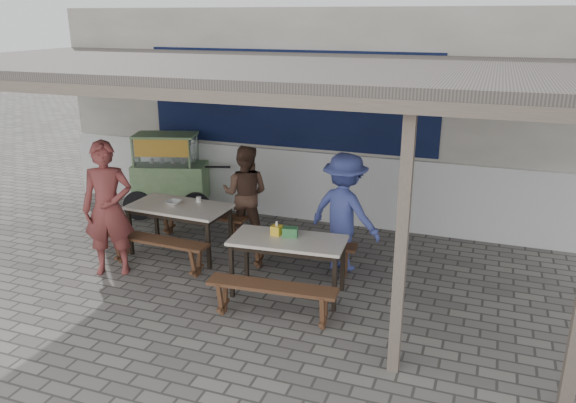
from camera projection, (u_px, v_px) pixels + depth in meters
The scene contains 17 objects.
ground at pixel (222, 292), 7.20m from camera, with size 60.00×60.00×0.00m, color slate.
back_wall at pixel (310, 114), 9.85m from camera, with size 9.00×1.28×3.50m.
warung_roof at pixel (247, 70), 7.14m from camera, with size 9.00×4.21×2.81m.
table_left at pixel (179, 210), 8.17m from camera, with size 1.47×0.83×0.75m.
bench_left_street at pixel (157, 246), 7.75m from camera, with size 1.55×0.35×0.45m.
bench_left_wall at pixel (202, 219), 8.79m from camera, with size 1.55×0.35×0.45m.
table_right at pixel (288, 245), 6.95m from camera, with size 1.47×0.78×0.75m.
bench_right_street at pixel (272, 294), 6.43m from camera, with size 1.54×0.40×0.45m.
bench_right_wall at pixel (301, 249), 7.67m from camera, with size 1.54×0.40×0.45m.
vendor_cart at pixel (169, 171), 9.78m from camera, with size 1.71×1.07×1.45m.
patron_street_side at pixel (108, 209), 7.48m from camera, with size 0.67×0.44×1.84m, color brown.
patron_wall_side at pixel (245, 194), 8.64m from camera, with size 0.74×0.58×1.52m, color #503629.
patron_right_table at pixel (345, 213), 7.61m from camera, with size 1.07×0.61×1.65m, color #424D9C.
tissue_box at pixel (277, 230), 7.03m from camera, with size 0.12×0.12×0.12m, color yellow.
donation_box at pixel (290, 232), 6.97m from camera, with size 0.18×0.12×0.12m, color #377C43.
condiment_jar at pixel (199, 199), 8.27m from camera, with size 0.08×0.08×0.08m, color silver.
condiment_bowl at pixel (173, 203), 8.18m from camera, with size 0.22×0.22×0.05m, color white.
Camera 1 is at (3.01, -5.79, 3.37)m, focal length 35.00 mm.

